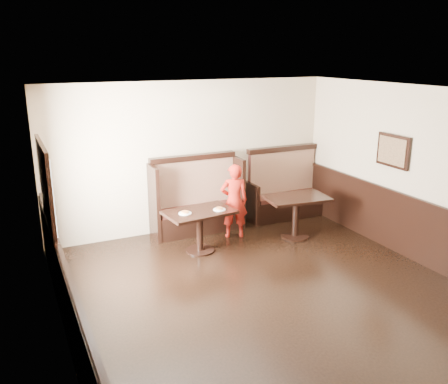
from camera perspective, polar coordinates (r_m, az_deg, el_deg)
ground at (r=6.48m, az=8.01°, el=-14.10°), size 7.00×7.00×0.00m
room_shell at (r=6.25m, az=4.52°, el=-8.29°), size 7.00×7.00×7.00m
booth_main at (r=8.96m, az=-3.35°, el=-1.45°), size 1.75×0.72×1.45m
booth_neighbor at (r=9.82m, az=7.27°, el=-0.21°), size 1.65×0.72×1.45m
table_main at (r=8.00m, az=-2.96°, el=-3.44°), size 1.21×0.84×0.73m
table_neighbor at (r=8.71m, az=8.67°, el=-1.78°), size 1.19×0.85×0.77m
child at (r=8.60m, az=1.21°, el=-1.08°), size 0.58×0.46×1.37m
pizza_plate_left at (r=7.83m, az=-4.71°, el=-2.50°), size 0.21×0.21×0.04m
pizza_plate_right at (r=7.99m, az=-0.56°, el=-2.05°), size 0.21×0.21×0.04m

